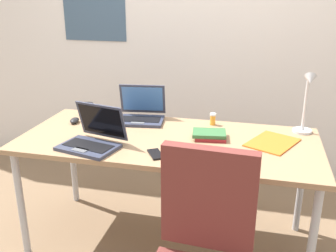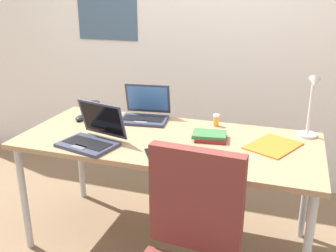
% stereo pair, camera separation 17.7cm
% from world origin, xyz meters
% --- Properties ---
extents(ground_plane, '(12.00, 12.00, 0.00)m').
position_xyz_m(ground_plane, '(0.00, 0.00, 0.00)').
color(ground_plane, '#7A6047').
extents(wall_back, '(6.00, 0.13, 2.60)m').
position_xyz_m(wall_back, '(-0.00, 1.10, 1.30)').
color(wall_back, silver).
rests_on(wall_back, ground_plane).
extents(desk, '(1.80, 0.80, 0.74)m').
position_xyz_m(desk, '(0.00, 0.00, 0.68)').
color(desk, '#9E7A56').
rests_on(desk, ground_plane).
extents(desk_lamp, '(0.12, 0.18, 0.40)m').
position_xyz_m(desk_lamp, '(0.80, 0.28, 0.94)').
color(desk_lamp, silver).
rests_on(desk_lamp, desk).
extents(laptop_front_right, '(0.35, 0.31, 0.23)m').
position_xyz_m(laptop_front_right, '(-0.26, 0.29, 0.79)').
color(laptop_front_right, '#33384C').
rests_on(laptop_front_right, desk).
extents(laptop_by_keyboard, '(0.38, 0.35, 0.23)m').
position_xyz_m(laptop_by_keyboard, '(-0.39, -0.22, 0.79)').
color(laptop_by_keyboard, '#33384C').
rests_on(laptop_by_keyboard, desk).
extents(computer_mouse, '(0.07, 0.10, 0.03)m').
position_xyz_m(computer_mouse, '(-0.68, 0.13, 0.76)').
color(computer_mouse, black).
rests_on(computer_mouse, desk).
extents(cell_phone, '(0.13, 0.15, 0.01)m').
position_xyz_m(cell_phone, '(-0.01, -0.26, 0.74)').
color(cell_phone, black).
rests_on(cell_phone, desk).
extents(pill_bottle, '(0.04, 0.04, 0.08)m').
position_xyz_m(pill_bottle, '(0.23, 0.31, 0.78)').
color(pill_bottle, gold).
rests_on(pill_bottle, desk).
extents(book_stack, '(0.22, 0.17, 0.04)m').
position_xyz_m(book_stack, '(0.25, 0.06, 0.76)').
color(book_stack, maroon).
rests_on(book_stack, desk).
extents(paper_folder_mid_desk, '(0.34, 0.38, 0.01)m').
position_xyz_m(paper_folder_mid_desk, '(0.62, 0.07, 0.74)').
color(paper_folder_mid_desk, orange).
rests_on(paper_folder_mid_desk, desk).
extents(coffee_mug, '(0.11, 0.08, 0.09)m').
position_xyz_m(coffee_mug, '(-0.66, 0.31, 0.78)').
color(coffee_mug, black).
rests_on(coffee_mug, desk).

